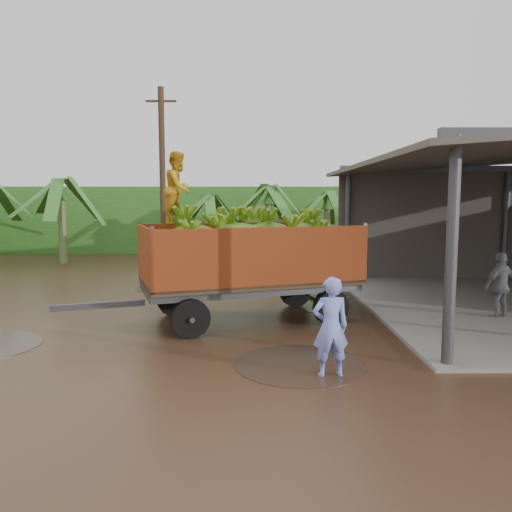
# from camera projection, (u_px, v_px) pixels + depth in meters

# --- Properties ---
(ground) EXTENTS (100.00, 100.00, 0.00)m
(ground) POSITION_uv_depth(u_px,v_px,m) (176.00, 318.00, 12.38)
(ground) COLOR black
(ground) RESTS_ON ground
(hedge_north) EXTENTS (22.00, 3.00, 3.60)m
(hedge_north) POSITION_uv_depth(u_px,v_px,m) (183.00, 219.00, 28.06)
(hedge_north) COLOR #2D661E
(hedge_north) RESTS_ON ground
(banana_trailer) EXTENTS (7.03, 3.89, 4.04)m
(banana_trailer) POSITION_uv_depth(u_px,v_px,m) (248.00, 258.00, 11.98)
(banana_trailer) COLOR #B34219
(banana_trailer) RESTS_ON ground
(man_blue) EXTENTS (0.66, 0.48, 1.68)m
(man_blue) POSITION_uv_depth(u_px,v_px,m) (330.00, 327.00, 8.22)
(man_blue) COLOR #7E8CE5
(man_blue) RESTS_ON ground
(man_grey) EXTENTS (1.06, 0.75, 1.67)m
(man_grey) POSITION_uv_depth(u_px,v_px,m) (501.00, 286.00, 12.09)
(man_grey) COLOR slate
(man_grey) RESTS_ON ground
(utility_pole) EXTENTS (1.20, 0.24, 7.28)m
(utility_pole) POSITION_uv_depth(u_px,v_px,m) (163.00, 180.00, 19.74)
(utility_pole) COLOR #47301E
(utility_pole) RESTS_ON ground
(banana_plants) EXTENTS (24.53, 17.99, 3.97)m
(banana_plants) POSITION_uv_depth(u_px,v_px,m) (80.00, 228.00, 19.53)
(banana_plants) COLOR #2D661E
(banana_plants) RESTS_ON ground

